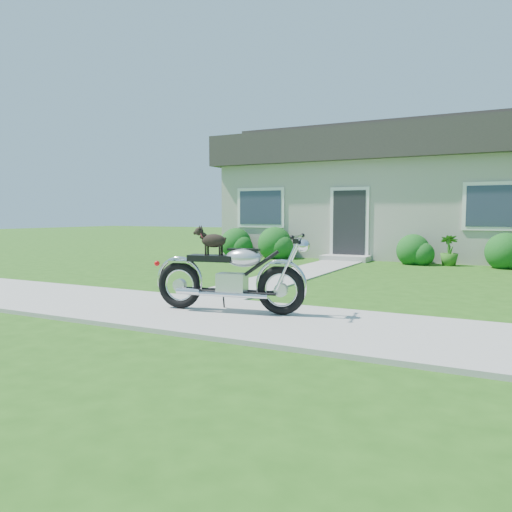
{
  "coord_description": "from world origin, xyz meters",
  "views": [
    {
      "loc": [
        2.85,
        -5.74,
        1.38
      ],
      "look_at": [
        -0.59,
        1.0,
        0.75
      ],
      "focal_mm": 35.0,
      "sensor_mm": 36.0,
      "label": 1
    }
  ],
  "objects_px": {
    "motorcycle_with_dog": "(231,275)",
    "potted_plant_right": "(449,250)",
    "house": "(418,191)",
    "potted_plant_left": "(277,247)"
  },
  "relations": [
    {
      "from": "motorcycle_with_dog",
      "to": "potted_plant_right",
      "type": "bearing_deg",
      "value": 67.9
    },
    {
      "from": "house",
      "to": "motorcycle_with_dog",
      "type": "distance_m",
      "value": 11.94
    },
    {
      "from": "potted_plant_right",
      "to": "motorcycle_with_dog",
      "type": "height_order",
      "value": "motorcycle_with_dog"
    },
    {
      "from": "house",
      "to": "potted_plant_left",
      "type": "xyz_separation_m",
      "value": [
        -3.71,
        -3.44,
        -1.81
      ]
    },
    {
      "from": "house",
      "to": "potted_plant_left",
      "type": "relative_size",
      "value": 18.11
    },
    {
      "from": "potted_plant_left",
      "to": "house",
      "type": "bearing_deg",
      "value": 42.87
    },
    {
      "from": "house",
      "to": "motorcycle_with_dog",
      "type": "bearing_deg",
      "value": -92.66
    },
    {
      "from": "potted_plant_right",
      "to": "house",
      "type": "bearing_deg",
      "value": 112.17
    },
    {
      "from": "potted_plant_left",
      "to": "motorcycle_with_dog",
      "type": "height_order",
      "value": "motorcycle_with_dog"
    },
    {
      "from": "potted_plant_left",
      "to": "potted_plant_right",
      "type": "xyz_separation_m",
      "value": [
        5.12,
        0.0,
        0.07
      ]
    }
  ]
}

